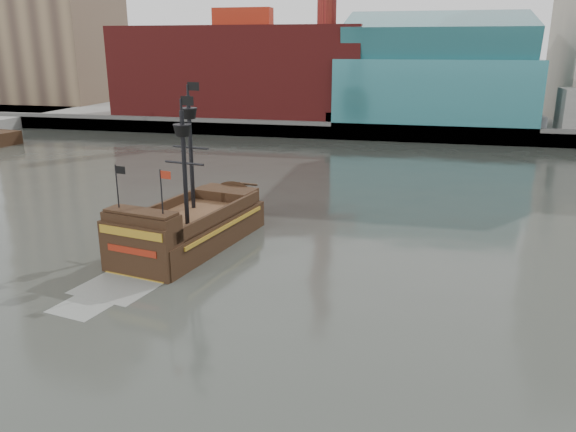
# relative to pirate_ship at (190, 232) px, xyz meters

# --- Properties ---
(ground) EXTENTS (400.00, 400.00, 0.00)m
(ground) POSITION_rel_pirate_ship_xyz_m (7.22, -11.94, -1.12)
(ground) COLOR #2B2E29
(ground) RESTS_ON ground
(promenade_far) EXTENTS (220.00, 60.00, 2.00)m
(promenade_far) POSITION_rel_pirate_ship_xyz_m (7.22, 80.06, -0.12)
(promenade_far) COLOR slate
(promenade_far) RESTS_ON ground
(seawall) EXTENTS (220.00, 1.00, 2.60)m
(seawall) POSITION_rel_pirate_ship_xyz_m (7.22, 50.56, 0.18)
(seawall) COLOR #4C4C49
(seawall) RESTS_ON ground
(pirate_ship) EXTENTS (7.91, 17.11, 12.34)m
(pirate_ship) POSITION_rel_pirate_ship_xyz_m (0.00, 0.00, 0.00)
(pirate_ship) COLOR black
(pirate_ship) RESTS_ON ground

